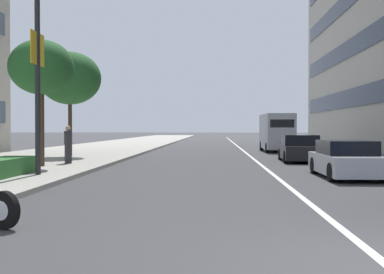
% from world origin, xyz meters
% --- Properties ---
extents(sidewalk_right_plaza, '(160.00, 9.07, 0.15)m').
position_xyz_m(sidewalk_right_plaza, '(30.00, 11.45, 0.07)').
color(sidewalk_right_plaza, '#A39E93').
rests_on(sidewalk_right_plaza, ground).
extents(lane_centre_stripe, '(110.00, 0.16, 0.01)m').
position_xyz_m(lane_centre_stripe, '(35.00, 0.00, 0.00)').
color(lane_centre_stripe, silver).
rests_on(lane_centre_stripe, ground).
extents(car_far_down_avenue, '(4.43, 1.86, 1.30)m').
position_xyz_m(car_far_down_avenue, '(11.59, -2.41, 0.62)').
color(car_far_down_avenue, '#B7B7BC').
rests_on(car_far_down_avenue, ground).
extents(car_lead_in_lane, '(4.45, 2.06, 1.38)m').
position_xyz_m(car_lead_in_lane, '(20.05, -2.22, 0.64)').
color(car_lead_in_lane, black).
rests_on(car_lead_in_lane, ground).
extents(delivery_van_ahead, '(5.60, 2.13, 2.77)m').
position_xyz_m(delivery_van_ahead, '(31.37, -2.41, 1.47)').
color(delivery_van_ahead, '#B7B7BC').
rests_on(delivery_van_ahead, ground).
extents(street_lamp_with_banners, '(1.26, 2.04, 8.90)m').
position_xyz_m(street_lamp_with_banners, '(10.63, 7.92, 5.33)').
color(street_lamp_with_banners, '#232326').
rests_on(street_lamp_with_banners, sidewalk_right_plaza).
extents(street_tree_near_plaza_corner, '(2.68, 2.68, 5.25)m').
position_xyz_m(street_tree_near_plaza_corner, '(14.39, 9.37, 4.24)').
color(street_tree_near_plaza_corner, '#473323').
rests_on(street_tree_near_plaza_corner, sidewalk_right_plaza).
extents(street_tree_far_plaza, '(3.53, 3.53, 5.92)m').
position_xyz_m(street_tree_far_plaza, '(22.05, 10.42, 4.56)').
color(street_tree_far_plaza, '#473323').
rests_on(street_tree_far_plaza, sidewalk_right_plaza).
extents(pedestrian_on_plaza, '(0.48, 0.43, 1.69)m').
position_xyz_m(pedestrian_on_plaza, '(16.06, 8.75, 1.00)').
color(pedestrian_on_plaza, '#2D2D33').
rests_on(pedestrian_on_plaza, sidewalk_right_plaza).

